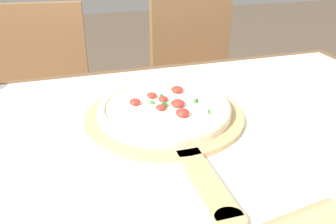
{
  "coord_description": "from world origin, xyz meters",
  "views": [
    {
      "loc": [
        -0.22,
        -0.63,
        1.12
      ],
      "look_at": [
        -0.01,
        0.05,
        0.76
      ],
      "focal_mm": 38.0,
      "sensor_mm": 36.0,
      "label": 1
    }
  ],
  "objects_px": {
    "pizza_peel": "(167,120)",
    "chair_left": "(43,101)",
    "chair_right": "(198,83)",
    "pizza": "(164,108)"
  },
  "relations": [
    {
      "from": "chair_left",
      "to": "chair_right",
      "type": "bearing_deg",
      "value": 6.6
    },
    {
      "from": "pizza_peel",
      "to": "chair_left",
      "type": "relative_size",
      "value": 0.64
    },
    {
      "from": "chair_right",
      "to": "pizza_peel",
      "type": "bearing_deg",
      "value": -120.17
    },
    {
      "from": "pizza_peel",
      "to": "pizza",
      "type": "bearing_deg",
      "value": 89.38
    },
    {
      "from": "chair_left",
      "to": "chair_right",
      "type": "distance_m",
      "value": 0.68
    },
    {
      "from": "pizza_peel",
      "to": "chair_right",
      "type": "distance_m",
      "value": 0.84
    },
    {
      "from": "pizza",
      "to": "pizza_peel",
      "type": "bearing_deg",
      "value": -90.62
    },
    {
      "from": "pizza",
      "to": "chair_left",
      "type": "relative_size",
      "value": 0.35
    },
    {
      "from": "pizza_peel",
      "to": "chair_right",
      "type": "bearing_deg",
      "value": 63.54
    },
    {
      "from": "pizza_peel",
      "to": "chair_right",
      "type": "height_order",
      "value": "chair_right"
    }
  ]
}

